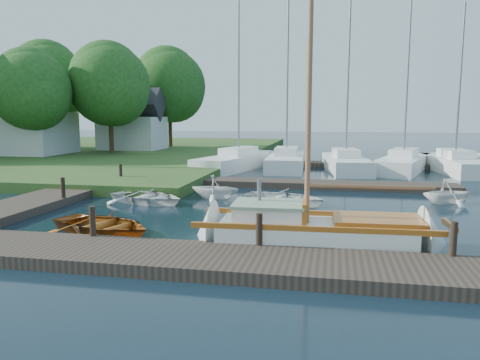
% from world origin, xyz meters
% --- Properties ---
extents(ground, '(160.00, 160.00, 0.00)m').
position_xyz_m(ground, '(0.00, 0.00, 0.00)').
color(ground, black).
rests_on(ground, ground).
extents(near_dock, '(18.00, 2.20, 0.30)m').
position_xyz_m(near_dock, '(0.00, -6.00, 0.15)').
color(near_dock, '#312921').
rests_on(near_dock, ground).
extents(left_dock, '(2.20, 18.00, 0.30)m').
position_xyz_m(left_dock, '(-8.00, 2.00, 0.15)').
color(left_dock, '#312921').
rests_on(left_dock, ground).
extents(far_dock, '(14.00, 1.60, 0.30)m').
position_xyz_m(far_dock, '(2.00, 6.50, 0.15)').
color(far_dock, '#312921').
rests_on(far_dock, ground).
extents(pontoon, '(30.00, 1.60, 0.30)m').
position_xyz_m(pontoon, '(10.00, 16.00, 0.15)').
color(pontoon, '#312921').
rests_on(pontoon, ground).
extents(mooring_post_1, '(0.16, 0.16, 0.80)m').
position_xyz_m(mooring_post_1, '(-3.00, -5.00, 0.70)').
color(mooring_post_1, black).
rests_on(mooring_post_1, near_dock).
extents(mooring_post_2, '(0.16, 0.16, 0.80)m').
position_xyz_m(mooring_post_2, '(1.50, -5.00, 0.70)').
color(mooring_post_2, black).
rests_on(mooring_post_2, near_dock).
extents(mooring_post_3, '(0.16, 0.16, 0.80)m').
position_xyz_m(mooring_post_3, '(6.00, -5.00, 0.70)').
color(mooring_post_3, black).
rests_on(mooring_post_3, near_dock).
extents(mooring_post_4, '(0.16, 0.16, 0.80)m').
position_xyz_m(mooring_post_4, '(-7.00, 0.00, 0.70)').
color(mooring_post_4, black).
rests_on(mooring_post_4, left_dock).
extents(mooring_post_5, '(0.16, 0.16, 0.80)m').
position_xyz_m(mooring_post_5, '(-7.00, 5.00, 0.70)').
color(mooring_post_5, black).
rests_on(mooring_post_5, left_dock).
extents(sailboat, '(7.24, 2.30, 9.83)m').
position_xyz_m(sailboat, '(2.97, -3.92, 0.34)').
color(sailboat, white).
rests_on(sailboat, ground).
extents(dinghy, '(3.97, 3.36, 0.70)m').
position_xyz_m(dinghy, '(-3.47, -3.58, 0.35)').
color(dinghy, '#9C561A').
rests_on(dinghy, ground).
extents(tender_a, '(3.83, 3.25, 0.67)m').
position_xyz_m(tender_a, '(-4.02, 1.16, 0.34)').
color(tender_a, white).
rests_on(tender_a, ground).
extents(tender_b, '(2.17, 1.91, 1.09)m').
position_xyz_m(tender_b, '(-1.61, 2.71, 0.55)').
color(tender_b, white).
rests_on(tender_b, ground).
extents(tender_c, '(3.85, 3.21, 0.69)m').
position_xyz_m(tender_c, '(1.36, 1.98, 0.34)').
color(tender_c, white).
rests_on(tender_c, ground).
extents(tender_d, '(2.54, 2.37, 1.08)m').
position_xyz_m(tender_d, '(7.72, 3.40, 0.54)').
color(tender_d, white).
rests_on(tender_d, ground).
extents(marina_boat_0, '(4.45, 9.03, 10.63)m').
position_xyz_m(marina_boat_0, '(-2.84, 13.60, 0.56)').
color(marina_boat_0, white).
rests_on(marina_boat_0, ground).
extents(marina_boat_1, '(2.51, 7.65, 10.88)m').
position_xyz_m(marina_boat_1, '(0.22, 14.14, 0.57)').
color(marina_boat_1, white).
rests_on(marina_boat_1, ground).
extents(marina_boat_2, '(3.17, 7.38, 12.60)m').
position_xyz_m(marina_boat_2, '(3.97, 13.53, 0.59)').
color(marina_boat_2, white).
rests_on(marina_boat_2, ground).
extents(marina_boat_3, '(4.48, 8.26, 11.11)m').
position_xyz_m(marina_boat_3, '(7.51, 14.28, 0.57)').
color(marina_boat_3, white).
rests_on(marina_boat_3, ground).
extents(marina_boat_4, '(3.13, 7.95, 10.01)m').
position_xyz_m(marina_boat_4, '(10.50, 14.25, 0.56)').
color(marina_boat_4, white).
rests_on(marina_boat_4, ground).
extents(house_a, '(6.30, 5.00, 6.29)m').
position_xyz_m(house_a, '(-20.00, 16.00, 2.96)').
color(house_a, beige).
rests_on(house_a, shore).
extents(house_c, '(5.25, 4.00, 5.28)m').
position_xyz_m(house_c, '(-14.00, 22.00, 2.58)').
color(house_c, beige).
rests_on(house_c, shore).
extents(tree_2, '(5.83, 5.75, 7.82)m').
position_xyz_m(tree_2, '(-18.00, 14.05, 5.25)').
color(tree_2, '#332114').
rests_on(tree_2, shore).
extents(tree_3, '(6.41, 6.38, 8.74)m').
position_xyz_m(tree_3, '(-14.00, 18.05, 5.81)').
color(tree_3, '#332114').
rests_on(tree_3, shore).
extents(tree_4, '(7.01, 7.01, 9.66)m').
position_xyz_m(tree_4, '(-22.00, 22.05, 6.37)').
color(tree_4, '#332114').
rests_on(tree_4, shore).
extents(tree_7, '(6.83, 6.83, 9.38)m').
position_xyz_m(tree_7, '(-12.00, 26.05, 6.20)').
color(tree_7, '#332114').
rests_on(tree_7, shore).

